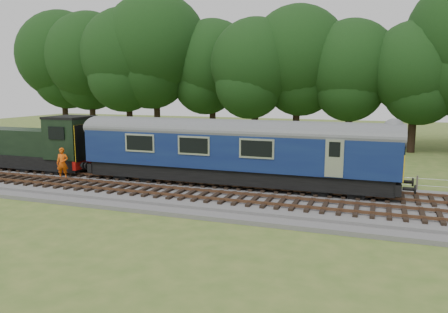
% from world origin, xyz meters
% --- Properties ---
extents(ground, '(120.00, 120.00, 0.00)m').
position_xyz_m(ground, '(0.00, 0.00, 0.00)').
color(ground, '#436224').
rests_on(ground, ground).
extents(ballast, '(70.00, 7.00, 0.35)m').
position_xyz_m(ballast, '(0.00, 0.00, 0.17)').
color(ballast, '#4C4C4F').
rests_on(ballast, ground).
extents(track_north, '(67.20, 2.40, 0.21)m').
position_xyz_m(track_north, '(0.00, 1.40, 0.42)').
color(track_north, black).
rests_on(track_north, ballast).
extents(track_south, '(67.20, 2.40, 0.21)m').
position_xyz_m(track_south, '(0.00, -1.60, 0.42)').
color(track_south, black).
rests_on(track_south, ballast).
extents(fence, '(64.00, 0.12, 1.00)m').
position_xyz_m(fence, '(0.00, 4.50, 0.00)').
color(fence, '#6B6054').
rests_on(fence, ground).
extents(tree_line, '(70.00, 8.00, 18.00)m').
position_xyz_m(tree_line, '(0.00, 22.00, 0.00)').
color(tree_line, black).
rests_on(tree_line, ground).
extents(dmu_railcar, '(18.05, 2.86, 3.88)m').
position_xyz_m(dmu_railcar, '(-0.01, 1.40, 2.61)').
color(dmu_railcar, black).
rests_on(dmu_railcar, ground).
extents(shunter_loco, '(8.91, 2.60, 3.38)m').
position_xyz_m(shunter_loco, '(-13.93, 1.40, 1.97)').
color(shunter_loco, black).
rests_on(shunter_loco, ground).
extents(worker, '(0.83, 0.71, 1.93)m').
position_xyz_m(worker, '(-10.46, -0.41, 1.31)').
color(worker, '#DF510B').
rests_on(worker, ballast).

